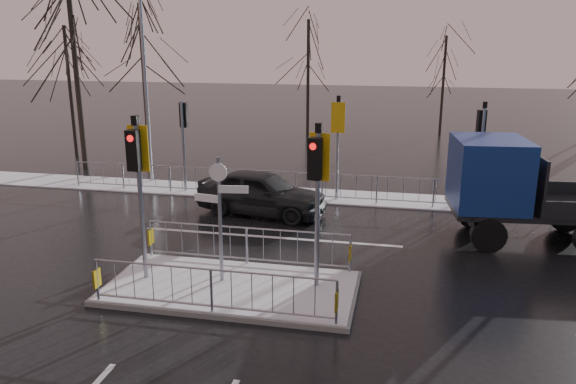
% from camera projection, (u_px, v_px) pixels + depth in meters
% --- Properties ---
extents(ground, '(120.00, 120.00, 0.00)m').
position_uv_depth(ground, '(232.00, 290.00, 13.50)').
color(ground, black).
rests_on(ground, ground).
extents(snow_verge, '(30.00, 2.00, 0.04)m').
position_uv_depth(snow_verge, '(299.00, 195.00, 21.61)').
color(snow_verge, silver).
rests_on(snow_verge, ground).
extents(lane_markings, '(8.00, 11.38, 0.01)m').
position_uv_depth(lane_markings, '(227.00, 296.00, 13.18)').
color(lane_markings, silver).
rests_on(lane_markings, ground).
extents(traffic_island, '(6.00, 3.04, 4.15)m').
position_uv_depth(traffic_island, '(231.00, 275.00, 13.41)').
color(traffic_island, '#63625E').
rests_on(traffic_island, ground).
extents(far_kerb_fixtures, '(18.00, 0.65, 3.83)m').
position_uv_depth(far_kerb_fixtures, '(304.00, 173.00, 20.80)').
color(far_kerb_fixtures, gray).
rests_on(far_kerb_fixtures, ground).
extents(car_far_lane, '(4.72, 2.58, 1.52)m').
position_uv_depth(car_far_lane, '(262.00, 192.00, 19.15)').
color(car_far_lane, black).
rests_on(car_far_lane, ground).
extents(flatbed_truck, '(6.80, 3.02, 3.06)m').
position_uv_depth(flatbed_truck, '(520.00, 188.00, 16.40)').
color(flatbed_truck, black).
rests_on(flatbed_truck, ground).
extents(tree_near_a, '(4.75, 4.75, 8.97)m').
position_uv_depth(tree_near_a, '(72.00, 32.00, 24.33)').
color(tree_near_a, black).
rests_on(tree_near_a, ground).
extents(tree_near_b, '(4.00, 4.00, 7.55)m').
position_uv_depth(tree_near_b, '(143.00, 54.00, 25.50)').
color(tree_near_b, black).
rests_on(tree_near_b, ground).
extents(tree_near_c, '(3.50, 3.50, 6.61)m').
position_uv_depth(tree_near_c, '(68.00, 66.00, 27.51)').
color(tree_near_c, black).
rests_on(tree_near_c, ground).
extents(tree_far_a, '(3.75, 3.75, 7.08)m').
position_uv_depth(tree_far_a, '(308.00, 55.00, 33.36)').
color(tree_far_a, black).
rests_on(tree_far_a, ground).
extents(tree_far_b, '(3.25, 3.25, 6.14)m').
position_uv_depth(tree_far_b, '(444.00, 66.00, 33.83)').
color(tree_far_b, black).
rests_on(tree_far_b, ground).
extents(street_lamp_left, '(1.25, 0.18, 8.20)m').
position_uv_depth(street_lamp_left, '(146.00, 73.00, 22.54)').
color(street_lamp_left, gray).
rests_on(street_lamp_left, ground).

